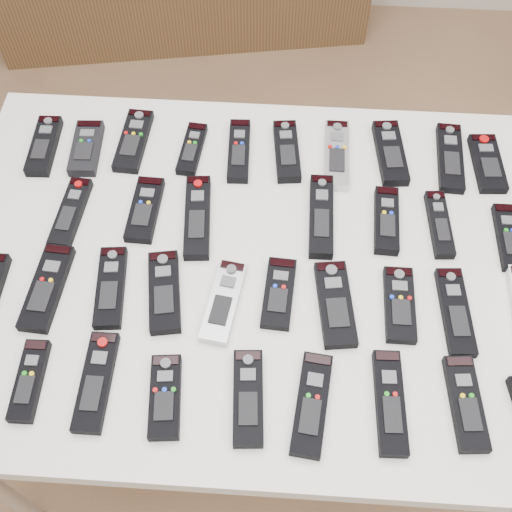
# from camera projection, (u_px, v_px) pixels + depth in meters

# --- Properties ---
(ground) EXTENTS (4.00, 4.00, 0.00)m
(ground) POSITION_uv_depth(u_px,v_px,m) (265.00, 426.00, 1.89)
(ground) COLOR #826042
(ground) RESTS_ON ground
(table) EXTENTS (1.25, 0.88, 0.78)m
(table) POSITION_uv_depth(u_px,v_px,m) (256.00, 276.00, 1.33)
(table) COLOR white
(table) RESTS_ON ground
(remote_0) EXTENTS (0.06, 0.16, 0.02)m
(remote_0) POSITION_uv_depth(u_px,v_px,m) (44.00, 146.00, 1.43)
(remote_0) COLOR black
(remote_0) RESTS_ON table
(remote_1) EXTENTS (0.07, 0.15, 0.02)m
(remote_1) POSITION_uv_depth(u_px,v_px,m) (86.00, 148.00, 1.43)
(remote_1) COLOR black
(remote_1) RESTS_ON table
(remote_2) EXTENTS (0.07, 0.18, 0.02)m
(remote_2) POSITION_uv_depth(u_px,v_px,m) (134.00, 141.00, 1.44)
(remote_2) COLOR black
(remote_2) RESTS_ON table
(remote_3) EXTENTS (0.06, 0.15, 0.02)m
(remote_3) POSITION_uv_depth(u_px,v_px,m) (192.00, 149.00, 1.43)
(remote_3) COLOR black
(remote_3) RESTS_ON table
(remote_4) EXTENTS (0.05, 0.17, 0.02)m
(remote_4) POSITION_uv_depth(u_px,v_px,m) (239.00, 151.00, 1.42)
(remote_4) COLOR black
(remote_4) RESTS_ON table
(remote_5) EXTENTS (0.07, 0.17, 0.02)m
(remote_5) POSITION_uv_depth(u_px,v_px,m) (287.00, 151.00, 1.42)
(remote_5) COLOR black
(remote_5) RESTS_ON table
(remote_6) EXTENTS (0.06, 0.19, 0.02)m
(remote_6) POSITION_uv_depth(u_px,v_px,m) (336.00, 155.00, 1.42)
(remote_6) COLOR #B7B7BC
(remote_6) RESTS_ON table
(remote_7) EXTENTS (0.08, 0.18, 0.02)m
(remote_7) POSITION_uv_depth(u_px,v_px,m) (390.00, 153.00, 1.42)
(remote_7) COLOR black
(remote_7) RESTS_ON table
(remote_8) EXTENTS (0.06, 0.19, 0.02)m
(remote_8) POSITION_uv_depth(u_px,v_px,m) (450.00, 158.00, 1.41)
(remote_8) COLOR black
(remote_8) RESTS_ON table
(remote_9) EXTENTS (0.07, 0.16, 0.02)m
(remote_9) POSITION_uv_depth(u_px,v_px,m) (487.00, 163.00, 1.40)
(remote_9) COLOR black
(remote_9) RESTS_ON table
(remote_10) EXTENTS (0.06, 0.17, 0.02)m
(remote_10) POSITION_uv_depth(u_px,v_px,m) (71.00, 213.00, 1.33)
(remote_10) COLOR black
(remote_10) RESTS_ON table
(remote_11) EXTENTS (0.06, 0.16, 0.02)m
(remote_11) POSITION_uv_depth(u_px,v_px,m) (145.00, 209.00, 1.34)
(remote_11) COLOR black
(remote_11) RESTS_ON table
(remote_12) EXTENTS (0.07, 0.20, 0.02)m
(remote_12) POSITION_uv_depth(u_px,v_px,m) (197.00, 217.00, 1.32)
(remote_12) COLOR black
(remote_12) RESTS_ON table
(remote_13) EXTENTS (0.05, 0.20, 0.02)m
(remote_13) POSITION_uv_depth(u_px,v_px,m) (321.00, 216.00, 1.32)
(remote_13) COLOR black
(remote_13) RESTS_ON table
(remote_14) EXTENTS (0.05, 0.16, 0.02)m
(remote_14) POSITION_uv_depth(u_px,v_px,m) (386.00, 220.00, 1.32)
(remote_14) COLOR black
(remote_14) RESTS_ON table
(remote_15) EXTENTS (0.05, 0.16, 0.02)m
(remote_15) POSITION_uv_depth(u_px,v_px,m) (439.00, 224.00, 1.31)
(remote_15) COLOR black
(remote_15) RESTS_ON table
(remote_16) EXTENTS (0.04, 0.16, 0.02)m
(remote_16) POSITION_uv_depth(u_px,v_px,m) (508.00, 237.00, 1.30)
(remote_16) COLOR black
(remote_16) RESTS_ON table
(remote_18) EXTENTS (0.07, 0.19, 0.02)m
(remote_18) POSITION_uv_depth(u_px,v_px,m) (47.00, 288.00, 1.23)
(remote_18) COLOR black
(remote_18) RESTS_ON table
(remote_19) EXTENTS (0.07, 0.18, 0.02)m
(remote_19) POSITION_uv_depth(u_px,v_px,m) (111.00, 287.00, 1.24)
(remote_19) COLOR black
(remote_19) RESTS_ON table
(remote_20) EXTENTS (0.09, 0.18, 0.02)m
(remote_20) POSITION_uv_depth(u_px,v_px,m) (164.00, 292.00, 1.23)
(remote_20) COLOR black
(remote_20) RESTS_ON table
(remote_21) EXTENTS (0.08, 0.18, 0.02)m
(remote_21) POSITION_uv_depth(u_px,v_px,m) (224.00, 302.00, 1.22)
(remote_21) COLOR #B7B7BC
(remote_21) RESTS_ON table
(remote_22) EXTENTS (0.06, 0.15, 0.02)m
(remote_22) POSITION_uv_depth(u_px,v_px,m) (279.00, 293.00, 1.23)
(remote_22) COLOR black
(remote_22) RESTS_ON table
(remote_23) EXTENTS (0.08, 0.18, 0.02)m
(remote_23) POSITION_uv_depth(u_px,v_px,m) (335.00, 304.00, 1.21)
(remote_23) COLOR black
(remote_23) RESTS_ON table
(remote_24) EXTENTS (0.06, 0.16, 0.02)m
(remote_24) POSITION_uv_depth(u_px,v_px,m) (400.00, 305.00, 1.21)
(remote_24) COLOR black
(remote_24) RESTS_ON table
(remote_25) EXTENTS (0.06, 0.18, 0.02)m
(remote_25) POSITION_uv_depth(u_px,v_px,m) (455.00, 312.00, 1.21)
(remote_25) COLOR black
(remote_25) RESTS_ON table
(remote_28) EXTENTS (0.05, 0.15, 0.02)m
(remote_28) POSITION_uv_depth(u_px,v_px,m) (29.00, 380.00, 1.13)
(remote_28) COLOR black
(remote_28) RESTS_ON table
(remote_29) EXTENTS (0.05, 0.18, 0.02)m
(remote_29) POSITION_uv_depth(u_px,v_px,m) (96.00, 382.00, 1.13)
(remote_29) COLOR black
(remote_29) RESTS_ON table
(remote_30) EXTENTS (0.07, 0.15, 0.02)m
(remote_30) POSITION_uv_depth(u_px,v_px,m) (165.00, 397.00, 1.11)
(remote_30) COLOR black
(remote_30) RESTS_ON table
(remote_31) EXTENTS (0.06, 0.17, 0.02)m
(remote_31) POSITION_uv_depth(u_px,v_px,m) (248.00, 398.00, 1.11)
(remote_31) COLOR black
(remote_31) RESTS_ON table
(remote_32) EXTENTS (0.07, 0.19, 0.02)m
(remote_32) POSITION_uv_depth(u_px,v_px,m) (312.00, 404.00, 1.11)
(remote_32) COLOR black
(remote_32) RESTS_ON table
(remote_33) EXTENTS (0.05, 0.19, 0.02)m
(remote_33) POSITION_uv_depth(u_px,v_px,m) (390.00, 402.00, 1.11)
(remote_33) COLOR black
(remote_33) RESTS_ON table
(remote_34) EXTENTS (0.06, 0.17, 0.02)m
(remote_34) POSITION_uv_depth(u_px,v_px,m) (466.00, 403.00, 1.11)
(remote_34) COLOR black
(remote_34) RESTS_ON table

